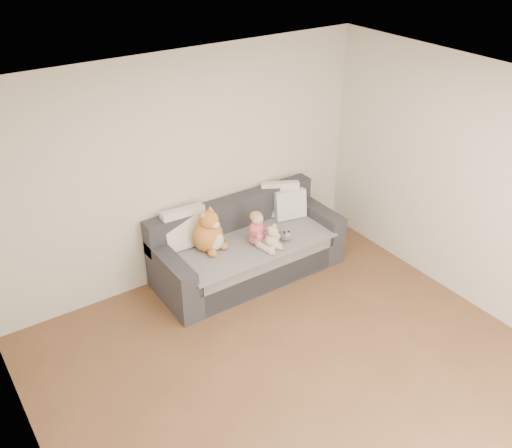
{
  "coord_description": "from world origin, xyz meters",
  "views": [
    {
      "loc": [
        -2.53,
        -2.64,
        3.92
      ],
      "look_at": [
        0.53,
        1.87,
        0.75
      ],
      "focal_mm": 40.0,
      "sensor_mm": 36.0,
      "label": 1
    }
  ],
  "objects_px": {
    "toddler": "(259,231)",
    "teddy_bear": "(272,238)",
    "sippy_cup": "(273,240)",
    "sofa": "(247,250)",
    "plush_cat": "(209,234)"
  },
  "relations": [
    {
      "from": "sofa",
      "to": "toddler",
      "type": "relative_size",
      "value": 5.25
    },
    {
      "from": "sippy_cup",
      "to": "toddler",
      "type": "bearing_deg",
      "value": 146.4
    },
    {
      "from": "toddler",
      "to": "plush_cat",
      "type": "height_order",
      "value": "plush_cat"
    },
    {
      "from": "sippy_cup",
      "to": "teddy_bear",
      "type": "bearing_deg",
      "value": -132.14
    },
    {
      "from": "plush_cat",
      "to": "sippy_cup",
      "type": "xyz_separation_m",
      "value": [
        0.64,
        -0.32,
        -0.14
      ]
    },
    {
      "from": "teddy_bear",
      "to": "sippy_cup",
      "type": "height_order",
      "value": "teddy_bear"
    },
    {
      "from": "sofa",
      "to": "plush_cat",
      "type": "height_order",
      "value": "plush_cat"
    },
    {
      "from": "teddy_bear",
      "to": "sippy_cup",
      "type": "xyz_separation_m",
      "value": [
        0.04,
        0.04,
        -0.05
      ]
    },
    {
      "from": "toddler",
      "to": "teddy_bear",
      "type": "xyz_separation_m",
      "value": [
        0.1,
        -0.13,
        -0.06
      ]
    },
    {
      "from": "toddler",
      "to": "sippy_cup",
      "type": "xyz_separation_m",
      "value": [
        0.13,
        -0.09,
        -0.11
      ]
    },
    {
      "from": "teddy_bear",
      "to": "sippy_cup",
      "type": "bearing_deg",
      "value": 33.94
    },
    {
      "from": "sofa",
      "to": "teddy_bear",
      "type": "height_order",
      "value": "sofa"
    },
    {
      "from": "teddy_bear",
      "to": "sippy_cup",
      "type": "distance_m",
      "value": 0.08
    },
    {
      "from": "sofa",
      "to": "teddy_bear",
      "type": "distance_m",
      "value": 0.44
    },
    {
      "from": "plush_cat",
      "to": "sippy_cup",
      "type": "distance_m",
      "value": 0.73
    }
  ]
}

